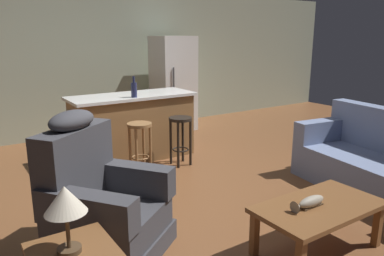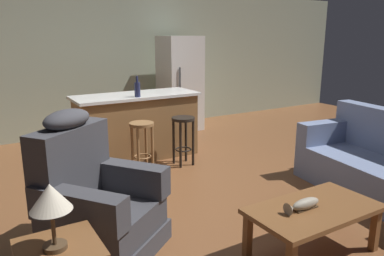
% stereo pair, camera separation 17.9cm
% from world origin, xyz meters
% --- Properties ---
extents(ground_plane, '(12.00, 12.00, 0.00)m').
position_xyz_m(ground_plane, '(0.00, 0.00, 0.00)').
color(ground_plane, brown).
extents(back_wall, '(12.00, 0.05, 2.60)m').
position_xyz_m(back_wall, '(0.00, 3.12, 1.30)').
color(back_wall, '#9EA88E').
rests_on(back_wall, ground_plane).
extents(coffee_table, '(1.10, 0.60, 0.42)m').
position_xyz_m(coffee_table, '(0.24, -1.76, 0.36)').
color(coffee_table, brown).
rests_on(coffee_table, ground_plane).
extents(fish_figurine, '(0.34, 0.10, 0.10)m').
position_xyz_m(fish_figurine, '(0.12, -1.74, 0.46)').
color(fish_figurine, '#4C3823').
rests_on(fish_figurine, coffee_table).
extents(couch, '(1.08, 1.99, 0.94)m').
position_xyz_m(couch, '(1.82, -1.38, 0.34)').
color(couch, '#707FA3').
rests_on(couch, ground_plane).
extents(recliner_near_lamp, '(1.17, 1.17, 1.20)m').
position_xyz_m(recliner_near_lamp, '(-1.28, -0.77, 0.42)').
color(recliner_near_lamp, '#3D3D42').
rests_on(recliner_near_lamp, ground_plane).
extents(table_lamp, '(0.24, 0.24, 0.41)m').
position_xyz_m(table_lamp, '(-1.74, -1.54, 0.87)').
color(table_lamp, '#4C3823').
rests_on(table_lamp, end_table).
extents(kitchen_island, '(1.80, 0.70, 0.95)m').
position_xyz_m(kitchen_island, '(0.00, 1.35, 0.48)').
color(kitchen_island, olive).
rests_on(kitchen_island, ground_plane).
extents(bar_stool_left, '(0.32, 0.32, 0.68)m').
position_xyz_m(bar_stool_left, '(-0.20, 0.72, 0.47)').
color(bar_stool_left, olive).
rests_on(bar_stool_left, ground_plane).
extents(bar_stool_right, '(0.32, 0.32, 0.68)m').
position_xyz_m(bar_stool_right, '(0.42, 0.72, 0.47)').
color(bar_stool_right, black).
rests_on(bar_stool_right, ground_plane).
extents(refrigerator, '(0.70, 0.69, 1.76)m').
position_xyz_m(refrigerator, '(1.40, 2.55, 0.88)').
color(refrigerator, white).
rests_on(refrigerator, ground_plane).
extents(bottle_tall_green, '(0.08, 0.08, 0.29)m').
position_xyz_m(bottle_tall_green, '(-0.07, 1.12, 1.06)').
color(bottle_tall_green, '#23284C').
rests_on(bottle_tall_green, kitchen_island).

